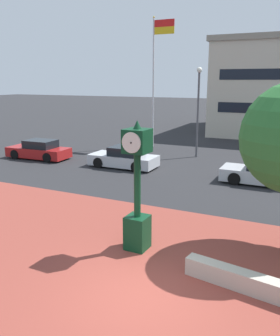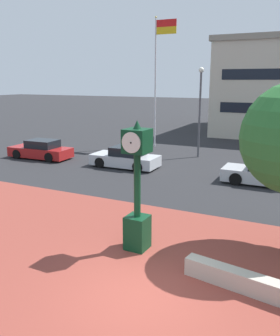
{
  "view_description": "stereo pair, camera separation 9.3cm",
  "coord_description": "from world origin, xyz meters",
  "px_view_note": "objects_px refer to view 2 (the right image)",
  "views": [
    {
      "loc": [
        3.3,
        -7.15,
        5.19
      ],
      "look_at": [
        -1.24,
        2.45,
        2.58
      ],
      "focal_mm": 38.23,
      "sensor_mm": 36.0,
      "label": 1
    },
    {
      "loc": [
        3.39,
        -7.11,
        5.19
      ],
      "look_at": [
        -1.24,
        2.45,
        2.58
      ],
      "focal_mm": 38.23,
      "sensor_mm": 36.0,
      "label": 2
    }
  ],
  "objects_px": {
    "flagpole_primary": "(158,72)",
    "street_lamp_post": "(200,103)",
    "car_street_near": "(126,158)",
    "car_street_distant": "(41,150)",
    "street_clock": "(137,192)",
    "car_street_far": "(266,174)"
  },
  "relations": [
    {
      "from": "flagpole_primary",
      "to": "street_lamp_post",
      "type": "xyz_separation_m",
      "value": [
        4.16,
        -2.41,
        -2.08
      ]
    },
    {
      "from": "car_street_near",
      "to": "car_street_distant",
      "type": "xyz_separation_m",
      "value": [
        -6.41,
        -0.25,
        -0.0
      ]
    },
    {
      "from": "car_street_distant",
      "to": "street_lamp_post",
      "type": "distance_m",
      "value": 11.27
    },
    {
      "from": "flagpole_primary",
      "to": "street_lamp_post",
      "type": "height_order",
      "value": "flagpole_primary"
    },
    {
      "from": "car_street_distant",
      "to": "flagpole_primary",
      "type": "relative_size",
      "value": 0.44
    },
    {
      "from": "street_clock",
      "to": "street_lamp_post",
      "type": "bearing_deg",
      "value": 101.21
    },
    {
      "from": "street_clock",
      "to": "car_street_near",
      "type": "bearing_deg",
      "value": 121.84
    },
    {
      "from": "car_street_distant",
      "to": "car_street_near",
      "type": "bearing_deg",
      "value": -89.74
    },
    {
      "from": "car_street_near",
      "to": "flagpole_primary",
      "type": "relative_size",
      "value": 0.42
    },
    {
      "from": "car_street_far",
      "to": "flagpole_primary",
      "type": "distance_m",
      "value": 13.0
    },
    {
      "from": "car_street_distant",
      "to": "car_street_far",
      "type": "bearing_deg",
      "value": -91.8
    },
    {
      "from": "street_clock",
      "to": "car_street_near",
      "type": "relative_size",
      "value": 0.98
    },
    {
      "from": "car_street_far",
      "to": "street_lamp_post",
      "type": "distance_m",
      "value": 7.84
    },
    {
      "from": "car_street_far",
      "to": "street_clock",
      "type": "bearing_deg",
      "value": 163.84
    },
    {
      "from": "street_clock",
      "to": "car_street_far",
      "type": "bearing_deg",
      "value": 75.5
    },
    {
      "from": "car_street_far",
      "to": "car_street_distant",
      "type": "xyz_separation_m",
      "value": [
        -14.64,
        -0.06,
        0.0
      ]
    },
    {
      "from": "car_street_distant",
      "to": "flagpole_primary",
      "type": "xyz_separation_m",
      "value": [
        5.38,
        7.51,
        5.26
      ]
    },
    {
      "from": "car_street_far",
      "to": "car_street_distant",
      "type": "bearing_deg",
      "value": 90.45
    },
    {
      "from": "car_street_near",
      "to": "car_street_distant",
      "type": "relative_size",
      "value": 0.95
    },
    {
      "from": "street_lamp_post",
      "to": "car_street_far",
      "type": "bearing_deg",
      "value": -44.67
    },
    {
      "from": "car_street_far",
      "to": "car_street_distant",
      "type": "distance_m",
      "value": 14.64
    },
    {
      "from": "car_street_near",
      "to": "car_street_distant",
      "type": "distance_m",
      "value": 6.42
    }
  ]
}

